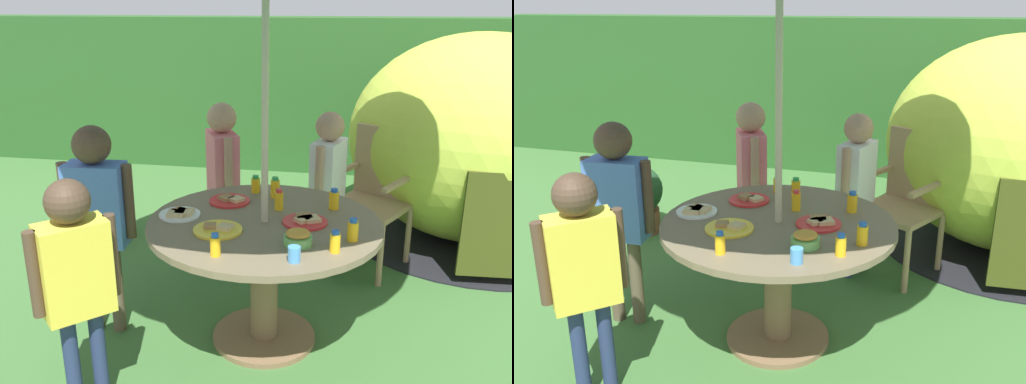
% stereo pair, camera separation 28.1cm
% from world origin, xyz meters
% --- Properties ---
extents(ground_plane, '(10.00, 10.00, 0.02)m').
position_xyz_m(ground_plane, '(0.00, 0.00, -0.01)').
color(ground_plane, '#3D6B33').
extents(hedge_backdrop, '(9.00, 0.70, 1.62)m').
position_xyz_m(hedge_backdrop, '(0.00, 3.52, 0.81)').
color(hedge_backdrop, '#285623').
rests_on(hedge_backdrop, ground_plane).
extents(garden_table, '(1.22, 1.22, 0.70)m').
position_xyz_m(garden_table, '(0.00, 0.00, 0.53)').
color(garden_table, brown).
rests_on(garden_table, ground_plane).
extents(wooden_chair, '(0.63, 0.63, 0.96)m').
position_xyz_m(wooden_chair, '(0.60, 1.10, 0.54)').
color(wooden_chair, tan).
rests_on(wooden_chair, ground_plane).
extents(dome_tent, '(2.09, 2.09, 1.57)m').
position_xyz_m(dome_tent, '(1.36, 1.77, 0.78)').
color(dome_tent, '#B2C63F').
rests_on(dome_tent, ground_plane).
extents(potted_plant, '(0.39, 0.39, 0.55)m').
position_xyz_m(potted_plant, '(-1.48, 1.16, 0.29)').
color(potted_plant, brown).
rests_on(potted_plant, ground_plane).
extents(child_in_white_shirt, '(0.24, 0.37, 1.11)m').
position_xyz_m(child_in_white_shirt, '(0.27, 0.91, 0.71)').
color(child_in_white_shirt, navy).
rests_on(child_in_white_shirt, ground_plane).
extents(child_in_pink_shirt, '(0.28, 0.36, 1.16)m').
position_xyz_m(child_in_pink_shirt, '(-0.43, 0.86, 0.74)').
color(child_in_pink_shirt, navy).
rests_on(child_in_pink_shirt, ground_plane).
extents(child_in_blue_shirt, '(0.40, 0.20, 1.19)m').
position_xyz_m(child_in_blue_shirt, '(-0.89, -0.06, 0.76)').
color(child_in_blue_shirt, brown).
rests_on(child_in_blue_shirt, ground_plane).
extents(child_in_yellow_shirt, '(0.32, 0.31, 1.11)m').
position_xyz_m(child_in_yellow_shirt, '(-0.70, -0.69, 0.71)').
color(child_in_yellow_shirt, navy).
rests_on(child_in_yellow_shirt, ground_plane).
extents(snack_bowl, '(0.14, 0.14, 0.07)m').
position_xyz_m(snack_bowl, '(0.20, -0.26, 0.74)').
color(snack_bowl, '#66B259').
rests_on(snack_bowl, garden_table).
extents(plate_near_left, '(0.23, 0.23, 0.03)m').
position_xyz_m(plate_near_left, '(-0.24, 0.25, 0.71)').
color(plate_near_left, red).
rests_on(plate_near_left, garden_table).
extents(plate_back_edge, '(0.25, 0.25, 0.03)m').
position_xyz_m(plate_back_edge, '(-0.21, -0.17, 0.71)').
color(plate_back_edge, yellow).
rests_on(plate_back_edge, garden_table).
extents(plate_center_front, '(0.23, 0.23, 0.03)m').
position_xyz_m(plate_center_front, '(0.21, 0.02, 0.71)').
color(plate_center_front, red).
rests_on(plate_center_front, garden_table).
extents(plate_far_right, '(0.22, 0.22, 0.03)m').
position_xyz_m(plate_far_right, '(-0.45, -0.01, 0.71)').
color(plate_far_right, white).
rests_on(plate_far_right, garden_table).
extents(juice_bottle_near_right, '(0.05, 0.05, 0.10)m').
position_xyz_m(juice_bottle_near_right, '(-0.13, 0.45, 0.75)').
color(juice_bottle_near_right, yellow).
rests_on(juice_bottle_near_right, garden_table).
extents(juice_bottle_far_left, '(0.05, 0.05, 0.11)m').
position_xyz_m(juice_bottle_far_left, '(0.37, -0.31, 0.75)').
color(juice_bottle_far_left, yellow).
rests_on(juice_bottle_far_left, garden_table).
extents(juice_bottle_center_back, '(0.05, 0.05, 0.12)m').
position_xyz_m(juice_bottle_center_back, '(0.05, 0.19, 0.76)').
color(juice_bottle_center_back, yellow).
rests_on(juice_bottle_center_back, garden_table).
extents(juice_bottle_mid_left, '(0.05, 0.05, 0.11)m').
position_xyz_m(juice_bottle_mid_left, '(-0.15, -0.44, 0.75)').
color(juice_bottle_mid_left, yellow).
rests_on(juice_bottle_mid_left, garden_table).
extents(juice_bottle_mid_right, '(0.05, 0.05, 0.12)m').
position_xyz_m(juice_bottle_mid_right, '(0.00, 0.37, 0.76)').
color(juice_bottle_mid_right, yellow).
rests_on(juice_bottle_mid_right, garden_table).
extents(juice_bottle_front_edge, '(0.05, 0.05, 0.11)m').
position_xyz_m(juice_bottle_front_edge, '(0.45, -0.16, 0.75)').
color(juice_bottle_front_edge, yellow).
rests_on(juice_bottle_front_edge, garden_table).
extents(juice_bottle_spot_a, '(0.05, 0.05, 0.12)m').
position_xyz_m(juice_bottle_spot_a, '(0.34, 0.25, 0.76)').
color(juice_bottle_spot_a, yellow).
rests_on(juice_bottle_spot_a, garden_table).
extents(cup_near, '(0.06, 0.06, 0.07)m').
position_xyz_m(cup_near, '(0.20, -0.44, 0.74)').
color(cup_near, '#4C99D8').
rests_on(cup_near, garden_table).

